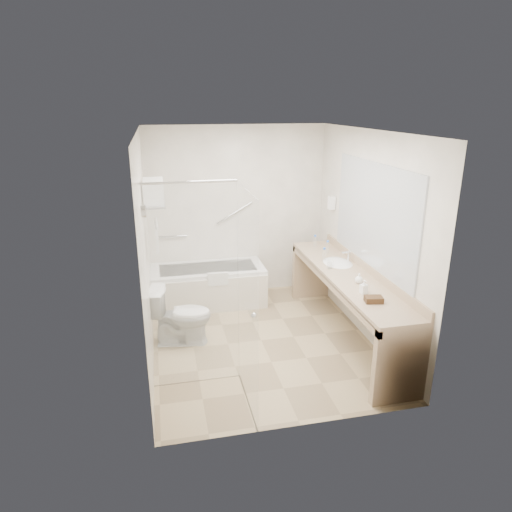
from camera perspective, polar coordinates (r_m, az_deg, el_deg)
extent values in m
plane|color=tan|center=(5.72, 0.65, -10.48)|extent=(3.20, 3.20, 0.00)
cube|color=silver|center=(5.01, 0.76, 15.37)|extent=(2.60, 3.20, 0.10)
cube|color=silver|center=(6.74, -2.37, 5.48)|extent=(2.60, 0.10, 2.50)
cube|color=silver|center=(3.79, 6.19, -5.43)|extent=(2.60, 0.10, 2.50)
cube|color=silver|center=(5.11, -13.65, 0.60)|extent=(0.10, 3.20, 2.50)
cube|color=silver|center=(5.65, 13.66, 2.35)|extent=(0.10, 3.20, 2.50)
cube|color=silver|center=(6.64, -5.99, -3.65)|extent=(1.60, 0.70, 0.55)
cube|color=beige|center=(6.32, -5.60, -5.08)|extent=(1.60, 0.02, 0.50)
cube|color=silver|center=(6.25, -4.77, -2.87)|extent=(0.28, 0.06, 0.18)
cylinder|color=silver|center=(6.69, -10.33, 2.42)|extent=(0.40, 0.03, 0.03)
cylinder|color=silver|center=(6.70, -2.74, 5.38)|extent=(0.53, 0.03, 0.33)
cube|color=silver|center=(4.52, -7.85, -4.11)|extent=(0.90, 0.01, 2.10)
cube|color=silver|center=(4.17, -1.11, -5.98)|extent=(0.02, 0.90, 2.10)
cylinder|color=silver|center=(4.23, -8.48, 9.11)|extent=(0.90, 0.02, 0.02)
sphere|color=silver|center=(4.06, -0.27, -7.45)|extent=(0.05, 0.05, 0.05)
cylinder|color=silver|center=(3.81, -13.88, 5.42)|extent=(0.04, 0.10, 0.10)
cube|color=silver|center=(5.33, -12.58, 6.45)|extent=(0.24, 0.55, 0.02)
cylinder|color=silver|center=(5.38, -12.42, 4.16)|extent=(0.02, 0.55, 0.02)
cube|color=silver|center=(5.42, -12.30, 2.52)|extent=(0.03, 0.42, 0.32)
cube|color=silver|center=(5.32, -12.62, 7.04)|extent=(0.22, 0.40, 0.08)
cube|color=silver|center=(5.30, -12.69, 7.94)|extent=(0.22, 0.40, 0.08)
cube|color=silver|center=(5.29, -12.76, 8.86)|extent=(0.22, 0.40, 0.08)
cube|color=tan|center=(5.55, 11.42, -2.44)|extent=(0.55, 2.70, 0.05)
cube|color=tan|center=(5.63, 13.90, -1.50)|extent=(0.03, 2.70, 0.10)
cube|color=tan|center=(5.47, 8.93, -3.21)|extent=(0.04, 2.70, 0.08)
cube|color=tan|center=(4.69, 17.55, -12.93)|extent=(0.55, 0.08, 0.80)
cube|color=tan|center=(6.83, 6.87, -1.92)|extent=(0.55, 0.08, 0.80)
ellipsoid|color=silver|center=(5.90, 10.16, -1.10)|extent=(0.40, 0.52, 0.14)
cylinder|color=silver|center=(5.92, 11.52, 0.00)|extent=(0.03, 0.03, 0.14)
cube|color=#ABB1B7|center=(5.45, 14.48, 4.94)|extent=(0.02, 2.00, 1.20)
cube|color=white|center=(6.52, 9.43, 6.58)|extent=(0.08, 0.10, 0.18)
imported|color=silver|center=(5.60, -9.33, -7.36)|extent=(0.78, 0.51, 0.71)
cube|color=#3F2A16|center=(4.82, 14.50, -5.27)|extent=(0.20, 0.15, 0.06)
imported|color=white|center=(5.01, 13.30, -4.19)|extent=(0.10, 0.16, 0.07)
imported|color=white|center=(5.27, 12.74, -2.86)|extent=(0.10, 0.12, 0.09)
cylinder|color=silver|center=(5.89, 8.51, 0.07)|extent=(0.06, 0.06, 0.16)
cylinder|color=blue|center=(5.86, 8.55, 0.93)|extent=(0.03, 0.03, 0.02)
cylinder|color=silver|center=(6.21, 8.92, 1.03)|extent=(0.06, 0.06, 0.16)
cylinder|color=blue|center=(6.19, 8.96, 1.83)|extent=(0.03, 0.03, 0.02)
cylinder|color=silver|center=(6.46, 7.38, 1.77)|extent=(0.05, 0.05, 0.16)
cylinder|color=blue|center=(6.43, 7.41, 2.53)|extent=(0.03, 0.03, 0.02)
cylinder|color=silver|center=(5.65, 9.16, -1.20)|extent=(0.08, 0.08, 0.08)
cylinder|color=silver|center=(5.68, 9.30, -1.00)|extent=(0.08, 0.08, 0.10)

